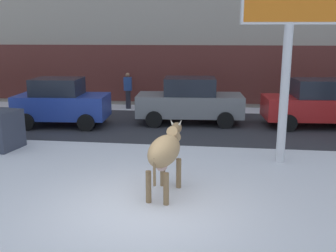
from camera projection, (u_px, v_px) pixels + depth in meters
ground_plane at (142, 208)px, 7.93m from camera, size 120.00×120.00×0.00m
road_strip at (179, 125)px, 15.15m from camera, size 60.00×5.60×0.01m
cow_tan at (165, 151)px, 8.43m from camera, size 0.82×1.93×1.54m
billboard at (291, 1)px, 9.81m from camera, size 2.53×0.48×5.56m
car_blue_hatchback at (61, 102)px, 14.97m from camera, size 3.62×2.13×1.86m
car_grey_sedan at (190, 101)px, 15.42m from camera, size 4.32×2.22×1.84m
car_red_sedan at (320, 103)px, 14.81m from camera, size 4.32×2.22×1.84m
pedestrian_near_billboard at (128, 91)px, 18.49m from camera, size 0.36×0.24×1.73m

